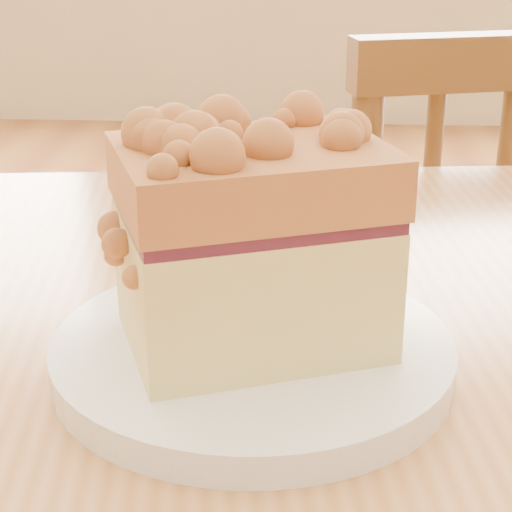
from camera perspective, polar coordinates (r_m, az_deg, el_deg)
The scene contains 3 objects.
cafe_chair_main at distance 1.20m, azimuth 11.50°, elevation -5.16°, with size 0.47×0.47×0.86m.
plate at distance 0.46m, azimuth -0.22°, elevation -6.37°, with size 0.21×0.21×0.02m.
cake_slice at distance 0.43m, azimuth -0.31°, elevation 1.57°, with size 0.15×0.13×0.12m.
Camera 1 is at (-0.03, -0.03, 0.98)m, focal length 62.00 mm.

